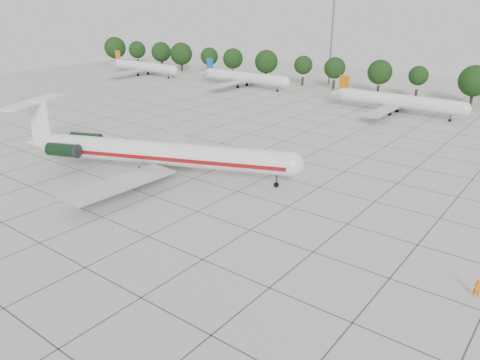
{
  "coord_description": "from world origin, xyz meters",
  "views": [
    {
      "loc": [
        35.5,
        -37.79,
        24.14
      ],
      "look_at": [
        3.14,
        4.46,
        3.5
      ],
      "focal_mm": 35.0,
      "sensor_mm": 36.0,
      "label": 1
    }
  ],
  "objects_px": {
    "bg_airliner_a": "(144,67)",
    "bg_airliner_c": "(398,101)",
    "bg_airliner_b": "(245,77)",
    "main_airliner": "(150,152)",
    "floodlight_mast": "(332,35)",
    "ground_crew": "(477,288)"
  },
  "relations": [
    {
      "from": "bg_airliner_a",
      "to": "bg_airliner_c",
      "type": "height_order",
      "value": "same"
    },
    {
      "from": "bg_airliner_b",
      "to": "main_airliner",
      "type": "bearing_deg",
      "value": -63.59
    },
    {
      "from": "main_airliner",
      "to": "floodlight_mast",
      "type": "distance_m",
      "value": 88.86
    },
    {
      "from": "bg_airliner_b",
      "to": "bg_airliner_a",
      "type": "bearing_deg",
      "value": -176.76
    },
    {
      "from": "bg_airliner_a",
      "to": "main_airliner",
      "type": "bearing_deg",
      "value": -41.16
    },
    {
      "from": "main_airliner",
      "to": "bg_airliner_c",
      "type": "bearing_deg",
      "value": 53.6
    },
    {
      "from": "bg_airliner_c",
      "to": "bg_airliner_a",
      "type": "bearing_deg",
      "value": 177.29
    },
    {
      "from": "floodlight_mast",
      "to": "bg_airliner_c",
      "type": "bearing_deg",
      "value": -40.85
    },
    {
      "from": "bg_airliner_a",
      "to": "bg_airliner_c",
      "type": "distance_m",
      "value": 88.17
    },
    {
      "from": "floodlight_mast",
      "to": "ground_crew",
      "type": "bearing_deg",
      "value": -55.96
    },
    {
      "from": "bg_airliner_b",
      "to": "bg_airliner_c",
      "type": "bearing_deg",
      "value": -7.73
    },
    {
      "from": "floodlight_mast",
      "to": "main_airliner",
      "type": "bearing_deg",
      "value": -79.4
    },
    {
      "from": "bg_airliner_b",
      "to": "bg_airliner_c",
      "type": "relative_size",
      "value": 1.0
    },
    {
      "from": "bg_airliner_a",
      "to": "bg_airliner_b",
      "type": "xyz_separation_m",
      "value": [
        40.53,
        2.29,
        0.0
      ]
    },
    {
      "from": "main_airliner",
      "to": "ground_crew",
      "type": "bearing_deg",
      "value": -27.4
    },
    {
      "from": "bg_airliner_c",
      "to": "bg_airliner_b",
      "type": "bearing_deg",
      "value": 172.27
    },
    {
      "from": "ground_crew",
      "to": "bg_airliner_c",
      "type": "bearing_deg",
      "value": -75.63
    },
    {
      "from": "bg_airliner_c",
      "to": "floodlight_mast",
      "type": "distance_m",
      "value": 42.09
    },
    {
      "from": "ground_crew",
      "to": "bg_airliner_c",
      "type": "xyz_separation_m",
      "value": [
        -30.27,
        63.71,
        2.06
      ]
    },
    {
      "from": "main_airliner",
      "to": "ground_crew",
      "type": "height_order",
      "value": "main_airliner"
    },
    {
      "from": "main_airliner",
      "to": "floodlight_mast",
      "type": "bearing_deg",
      "value": 77.69
    },
    {
      "from": "bg_airliner_c",
      "to": "ground_crew",
      "type": "bearing_deg",
      "value": -64.58
    }
  ]
}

